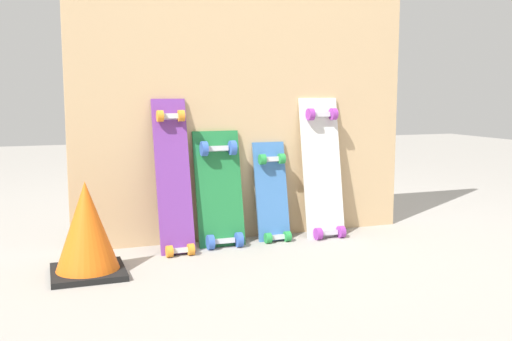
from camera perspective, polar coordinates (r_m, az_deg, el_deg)
ground_plane at (r=2.95m, az=-0.47°, el=-6.79°), size 12.00×12.00×0.00m
plywood_wall_panel at (r=2.93m, az=-0.95°, el=8.96°), size 1.74×0.04×1.61m
skateboard_purple at (r=2.72m, az=-8.08°, el=-1.24°), size 0.16×0.25×0.78m
skateboard_green at (r=2.82m, az=-3.58°, el=-2.39°), size 0.23×0.20×0.61m
skateboard_blue at (r=2.92m, az=1.62°, el=-2.74°), size 0.17×0.17×0.56m
skateboard_white at (r=3.01m, az=6.58°, el=-0.31°), size 0.21×0.20×0.78m
traffic_cone at (r=2.45m, az=-16.32°, el=-5.58°), size 0.29×0.29×0.39m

